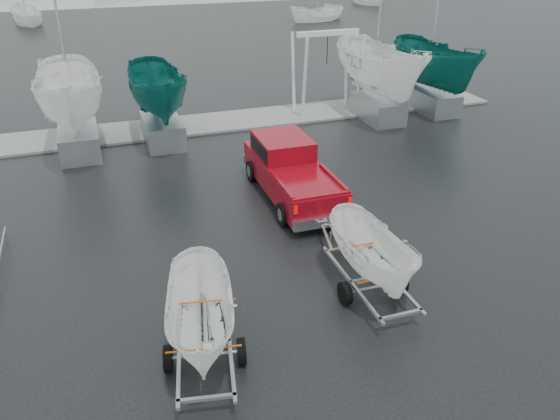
# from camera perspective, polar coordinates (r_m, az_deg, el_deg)

# --- Properties ---
(ground_plane) EXTENTS (120.00, 120.00, 0.00)m
(ground_plane) POSITION_cam_1_polar(r_m,az_deg,el_deg) (16.18, 3.98, -4.88)
(ground_plane) COLOR black
(ground_plane) RESTS_ON ground
(dock) EXTENTS (30.00, 3.00, 0.12)m
(dock) POSITION_cam_1_polar(r_m,az_deg,el_deg) (27.48, -6.70, 9.07)
(dock) COLOR gray
(dock) RESTS_ON ground
(pickup_truck) EXTENTS (2.22, 5.86, 1.94)m
(pickup_truck) POSITION_cam_1_polar(r_m,az_deg,el_deg) (19.50, 0.97, 4.43)
(pickup_truck) COLOR maroon
(pickup_truck) RESTS_ON ground
(trailer_hitched) EXTENTS (1.79, 3.61, 4.31)m
(trailer_hitched) POSITION_cam_1_polar(r_m,az_deg,el_deg) (13.63, 9.99, -0.47)
(trailer_hitched) COLOR #979AA0
(trailer_hitched) RESTS_ON ground
(trailer_parked) EXTENTS (1.88, 3.76, 4.43)m
(trailer_parked) POSITION_cam_1_polar(r_m,az_deg,el_deg) (11.35, -8.53, -6.15)
(trailer_parked) COLOR #979AA0
(trailer_parked) RESTS_ON ground
(boat_hoist) EXTENTS (3.30, 2.18, 4.12)m
(boat_hoist) POSITION_cam_1_polar(r_m,az_deg,el_deg) (28.57, 4.92, 15.31)
(boat_hoist) COLOR silver
(boat_hoist) RESTS_ON ground
(keelboat_0) EXTENTS (2.67, 3.20, 10.85)m
(keelboat_0) POSITION_cam_1_polar(r_m,az_deg,el_deg) (23.93, -21.69, 15.06)
(keelboat_0) COLOR #979AA0
(keelboat_0) RESTS_ON ground
(keelboat_1) EXTENTS (2.35, 3.20, 7.34)m
(keelboat_1) POSITION_cam_1_polar(r_m,az_deg,el_deg) (24.36, -12.91, 15.15)
(keelboat_1) COLOR #979AA0
(keelboat_1) RESTS_ON ground
(keelboat_2) EXTENTS (2.74, 3.20, 10.92)m
(keelboat_2) POSITION_cam_1_polar(r_m,az_deg,el_deg) (27.38, 10.79, 18.04)
(keelboat_2) COLOR #979AA0
(keelboat_2) RESTS_ON ground
(keelboat_3) EXTENTS (2.53, 3.20, 10.70)m
(keelboat_3) POSITION_cam_1_polar(r_m,az_deg,el_deg) (29.45, 16.40, 17.42)
(keelboat_3) COLOR #979AA0
(keelboat_3) RESTS_ON ground
(moored_boat_1) EXTENTS (3.07, 3.12, 11.39)m
(moored_boat_1) POSITION_cam_1_polar(r_m,az_deg,el_deg) (63.04, -24.86, 17.23)
(moored_boat_1) COLOR white
(moored_boat_1) RESTS_ON ground
(moored_boat_2) EXTENTS (3.03, 2.98, 11.28)m
(moored_boat_2) POSITION_cam_1_polar(r_m,az_deg,el_deg) (59.73, 3.89, 19.10)
(moored_boat_2) COLOR white
(moored_boat_2) RESTS_ON ground
(moored_boat_3) EXTENTS (2.73, 2.79, 11.23)m
(moored_boat_3) POSITION_cam_1_polar(r_m,az_deg,el_deg) (74.35, 8.89, 20.51)
(moored_boat_3) COLOR white
(moored_boat_3) RESTS_ON ground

